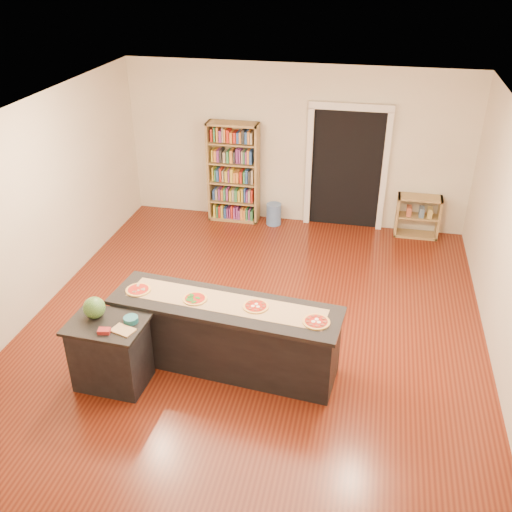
% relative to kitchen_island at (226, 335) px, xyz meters
% --- Properties ---
extents(room, '(6.00, 7.00, 2.80)m').
position_rel_kitchen_island_xyz_m(room, '(0.15, 0.78, 0.95)').
color(room, beige).
rests_on(room, ground).
extents(doorway, '(1.40, 0.09, 2.21)m').
position_rel_kitchen_island_xyz_m(doorway, '(1.05, 4.25, 0.75)').
color(doorway, black).
rests_on(doorway, room).
extents(kitchen_island, '(2.69, 0.73, 0.89)m').
position_rel_kitchen_island_xyz_m(kitchen_island, '(0.00, 0.00, 0.00)').
color(kitchen_island, black).
rests_on(kitchen_island, ground).
extents(side_counter, '(0.85, 0.62, 0.84)m').
position_rel_kitchen_island_xyz_m(side_counter, '(-1.20, -0.57, -0.02)').
color(side_counter, black).
rests_on(side_counter, ground).
extents(bookshelf, '(0.91, 0.32, 1.81)m').
position_rel_kitchen_island_xyz_m(bookshelf, '(-0.92, 4.07, 0.46)').
color(bookshelf, '#9F814D').
rests_on(bookshelf, ground).
extents(low_shelf, '(0.74, 0.32, 0.74)m').
position_rel_kitchen_island_xyz_m(low_shelf, '(2.34, 4.08, -0.08)').
color(low_shelf, '#9F814D').
rests_on(low_shelf, ground).
extents(waste_bin, '(0.27, 0.27, 0.39)m').
position_rel_kitchen_island_xyz_m(waste_bin, '(-0.17, 4.01, -0.25)').
color(waste_bin, '#4B6DA8').
rests_on(waste_bin, ground).
extents(kraft_paper, '(2.37, 0.64, 0.00)m').
position_rel_kitchen_island_xyz_m(kraft_paper, '(0.00, 0.03, 0.44)').
color(kraft_paper, '#9D7351').
rests_on(kraft_paper, kitchen_island).
extents(watermelon, '(0.25, 0.25, 0.25)m').
position_rel_kitchen_island_xyz_m(watermelon, '(-1.36, -0.49, 0.52)').
color(watermelon, '#144214').
rests_on(watermelon, side_counter).
extents(cutting_board, '(0.29, 0.23, 0.02)m').
position_rel_kitchen_island_xyz_m(cutting_board, '(-0.96, -0.67, 0.40)').
color(cutting_board, tan).
rests_on(cutting_board, side_counter).
extents(package_red, '(0.14, 0.11, 0.05)m').
position_rel_kitchen_island_xyz_m(package_red, '(-1.14, -0.74, 0.42)').
color(package_red, maroon).
rests_on(package_red, side_counter).
extents(package_teal, '(0.16, 0.16, 0.06)m').
position_rel_kitchen_island_xyz_m(package_teal, '(-0.94, -0.49, 0.42)').
color(package_teal, '#195966').
rests_on(package_teal, side_counter).
extents(pizza_a, '(0.28, 0.28, 0.02)m').
position_rel_kitchen_island_xyz_m(pizza_a, '(-1.07, 0.06, 0.45)').
color(pizza_a, '#DBA954').
rests_on(pizza_a, kitchen_island).
extents(pizza_b, '(0.28, 0.28, 0.02)m').
position_rel_kitchen_island_xyz_m(pizza_b, '(-0.36, 0.01, 0.45)').
color(pizza_b, '#DBA954').
rests_on(pizza_b, kitchen_island).
extents(pizza_c, '(0.28, 0.28, 0.02)m').
position_rel_kitchen_island_xyz_m(pizza_c, '(0.36, 0.01, 0.45)').
color(pizza_c, '#DBA954').
rests_on(pizza_c, kitchen_island).
extents(pizza_d, '(0.31, 0.31, 0.02)m').
position_rel_kitchen_island_xyz_m(pizza_d, '(1.07, -0.15, 0.45)').
color(pizza_d, '#DBA954').
rests_on(pizza_d, kitchen_island).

